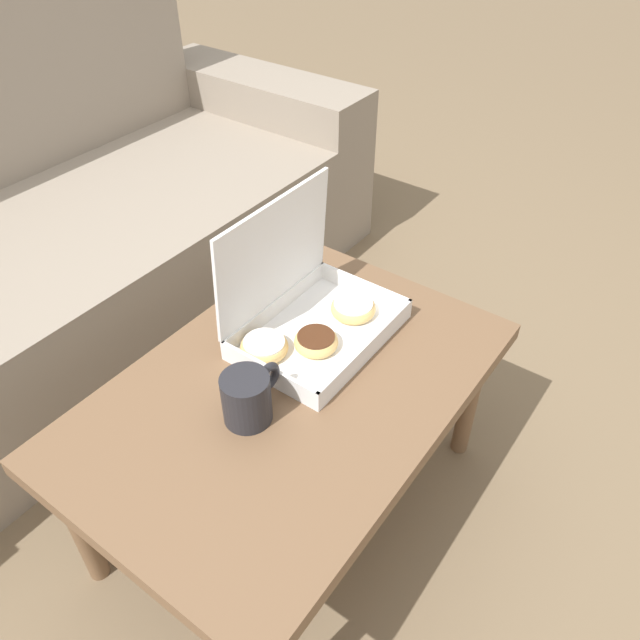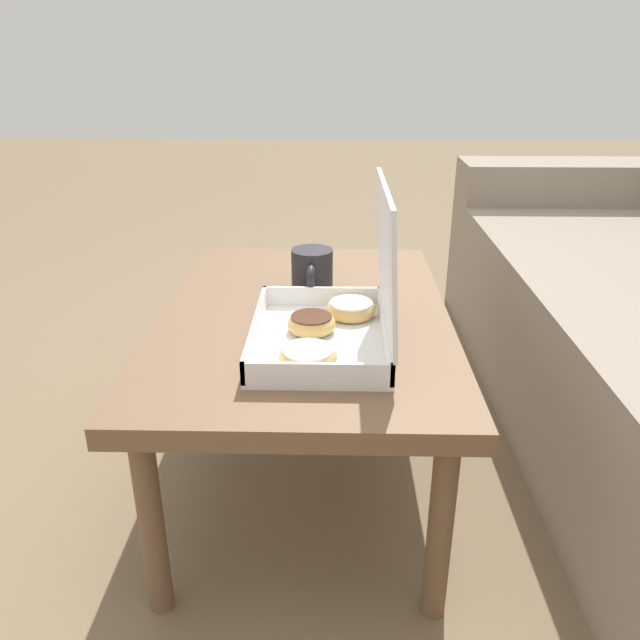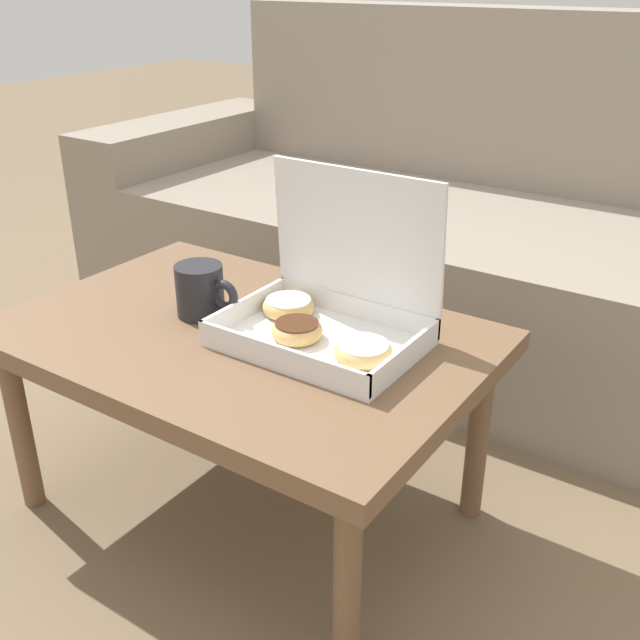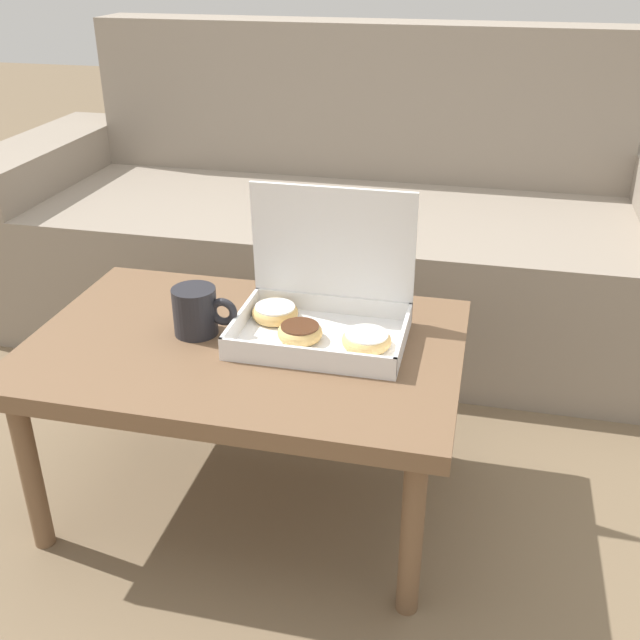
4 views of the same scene
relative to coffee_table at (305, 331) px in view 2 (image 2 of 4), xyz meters
The scene contains 4 objects.
ground_plane 0.42m from the coffee_table, 90.00° to the left, with size 12.00×12.00×0.00m, color #756047.
coffee_table is the anchor object (origin of this frame).
pastry_box 0.19m from the coffee_table, 24.67° to the left, with size 0.36×0.26×0.31m.
coffee_mug 0.15m from the coffee_table, behind, with size 0.14×0.10×0.11m.
Camera 2 is at (1.24, -0.11, 0.95)m, focal length 35.00 mm.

